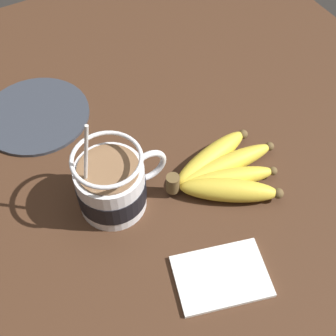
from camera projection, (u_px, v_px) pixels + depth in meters
table at (137, 194)px, 71.81cm from camera, size 110.85×110.85×2.96cm
coffee_mug at (112, 185)px, 65.57cm from camera, size 13.77×9.90×17.82cm
banana_bunch at (223, 173)px, 70.34cm from camera, size 18.91×15.34×4.03cm
napkin at (221, 276)px, 61.70cm from camera, size 14.00×11.45×0.60cm
small_plate at (36, 115)px, 79.42cm from camera, size 18.07×18.07×0.60cm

